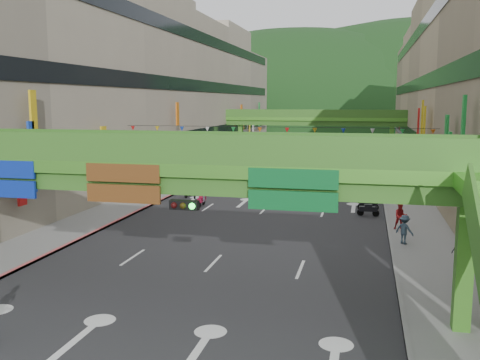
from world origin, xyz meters
name	(u,v)px	position (x,y,z in m)	size (l,w,h in m)	color
road_slab	(301,171)	(0.00, 50.00, 0.01)	(18.00, 140.00, 0.02)	#28282B
sidewalk_left	(213,168)	(-11.00, 50.00, 0.07)	(4.00, 140.00, 0.15)	gray
sidewalk_right	(396,173)	(11.00, 50.00, 0.07)	(4.00, 140.00, 0.15)	gray
curb_left	(228,168)	(-9.10, 50.00, 0.09)	(0.20, 140.00, 0.18)	#CC5959
curb_right	(379,173)	(9.10, 50.00, 0.09)	(0.20, 140.00, 0.18)	gray
building_row_left	(152,92)	(-18.93, 50.00, 9.46)	(12.80, 95.00, 19.00)	#9E937F
building_row_right	(475,91)	(18.93, 50.00, 9.46)	(12.80, 95.00, 19.00)	gray
overpass_near	(188,184)	(0.93, 5.38, 5.21)	(28.00, 12.27, 7.10)	#4C9E2D
overpass_far	(314,121)	(0.00, 65.00, 5.40)	(28.00, 2.20, 7.10)	#4C9E2D
hill_left	(295,127)	(-15.00, 160.00, 0.00)	(168.00, 140.00, 112.00)	#1C4419
hill_right	(419,126)	(25.00, 180.00, 0.00)	(208.00, 176.00, 128.00)	#1C4419
bunting_string	(273,130)	(0.00, 30.00, 5.96)	(26.00, 0.36, 0.47)	black
scooter_rider_mid	(325,178)	(3.82, 36.66, 1.14)	(1.05, 1.57, 2.20)	black
scooter_rider_left	(188,186)	(-7.50, 30.04, 0.98)	(0.96, 1.60, 1.97)	#9897A1
scooter_rider_far	(202,194)	(-5.12, 26.42, 0.96)	(0.77, 1.60, 1.92)	maroon
parked_scooter_row	(368,199)	(7.80, 30.00, 0.52)	(1.60, 9.35, 1.08)	black
car_silver	(263,163)	(-4.78, 50.39, 0.76)	(1.61, 4.61, 1.52)	silver
car_yellow	(335,162)	(3.74, 54.27, 0.76)	(1.78, 4.43, 1.51)	gold
pedestrian_red	(401,219)	(9.80, 21.31, 0.86)	(0.84, 0.65, 1.72)	#B11C1F
pedestrian_dark	(462,256)	(12.20, 13.33, 0.84)	(0.99, 0.41, 1.68)	black
pedestrian_blue	(404,232)	(9.80, 17.70, 0.85)	(0.79, 0.51, 1.69)	#334859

